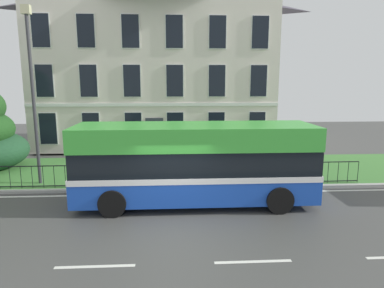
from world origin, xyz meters
name	(u,v)px	position (x,y,z in m)	size (l,w,h in m)	color
ground_plane	(174,218)	(0.00, 1.19, -0.01)	(60.00, 56.00, 0.18)	#444542
georgian_townhouse	(156,63)	(-1.16, 15.47, 5.90)	(15.89, 8.31, 11.50)	silver
iron_verge_railing	(147,175)	(-1.16, 4.40, 0.62)	(18.70, 0.04, 0.97)	black
single_decker_bus	(195,163)	(0.80, 2.56, 1.58)	(8.81, 2.70, 2.99)	blue
street_lamp_post	(32,86)	(-5.91, 5.13, 4.36)	(0.36, 0.24, 7.48)	#333338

